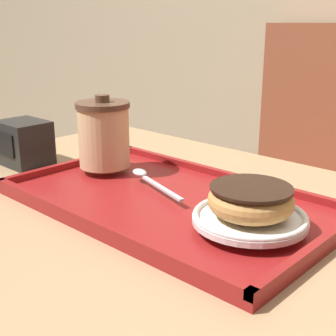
{
  "coord_description": "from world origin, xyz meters",
  "views": [
    {
      "loc": [
        0.45,
        -0.5,
        1.01
      ],
      "look_at": [
        -0.02,
        0.01,
        0.79
      ],
      "focal_mm": 50.0,
      "sensor_mm": 36.0,
      "label": 1
    }
  ],
  "objects_px": {
    "coffee_cup_front": "(104,134)",
    "donut_chocolate_glazed": "(251,200)",
    "spoon": "(146,177)",
    "napkin_dispenser": "(24,143)"
  },
  "relations": [
    {
      "from": "donut_chocolate_glazed",
      "to": "spoon",
      "type": "relative_size",
      "value": 0.73
    },
    {
      "from": "coffee_cup_front",
      "to": "donut_chocolate_glazed",
      "type": "bearing_deg",
      "value": -5.76
    },
    {
      "from": "donut_chocolate_glazed",
      "to": "napkin_dispenser",
      "type": "bearing_deg",
      "value": -177.76
    },
    {
      "from": "coffee_cup_front",
      "to": "spoon",
      "type": "height_order",
      "value": "coffee_cup_front"
    },
    {
      "from": "donut_chocolate_glazed",
      "to": "spoon",
      "type": "distance_m",
      "value": 0.23
    },
    {
      "from": "donut_chocolate_glazed",
      "to": "spoon",
      "type": "xyz_separation_m",
      "value": [
        -0.23,
        0.03,
        -0.03
      ]
    },
    {
      "from": "napkin_dispenser",
      "to": "donut_chocolate_glazed",
      "type": "bearing_deg",
      "value": 2.24
    },
    {
      "from": "coffee_cup_front",
      "to": "napkin_dispenser",
      "type": "relative_size",
      "value": 1.31
    },
    {
      "from": "donut_chocolate_glazed",
      "to": "spoon",
      "type": "height_order",
      "value": "donut_chocolate_glazed"
    },
    {
      "from": "coffee_cup_front",
      "to": "napkin_dispenser",
      "type": "xyz_separation_m",
      "value": [
        -0.19,
        -0.06,
        -0.04
      ]
    }
  ]
}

